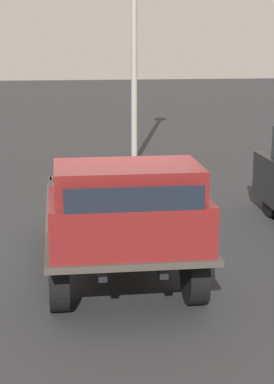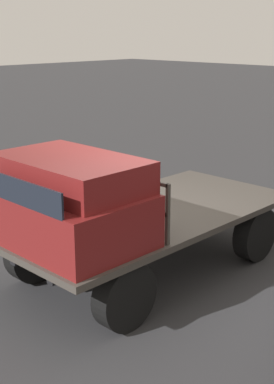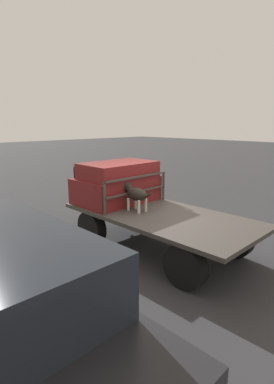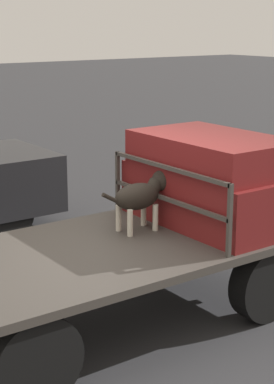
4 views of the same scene
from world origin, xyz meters
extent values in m
plane|color=#2D2D30|center=(0.00, 0.00, 0.00)|extent=(80.00, 80.00, 0.00)
cylinder|color=black|center=(1.29, 0.84, 0.39)|extent=(0.77, 0.24, 0.77)
cylinder|color=black|center=(1.29, -0.84, 0.39)|extent=(0.77, 0.24, 0.77)
cylinder|color=black|center=(-1.29, 0.84, 0.39)|extent=(0.77, 0.24, 0.77)
cylinder|color=black|center=(-1.29, -0.84, 0.39)|extent=(0.77, 0.24, 0.77)
cube|color=black|center=(0.00, 0.35, 0.66)|extent=(3.84, 0.10, 0.18)
cube|color=black|center=(0.00, -0.35, 0.66)|extent=(3.84, 0.10, 0.18)
cube|color=#3D3833|center=(0.00, 0.00, 0.79)|extent=(4.17, 2.00, 0.08)
cube|color=maroon|center=(1.40, 0.00, 1.13)|extent=(1.27, 1.88, 0.60)
cube|color=maroon|center=(1.31, 0.00, 1.61)|extent=(1.08, 1.73, 0.37)
cube|color=black|center=(2.03, 0.00, 1.56)|extent=(0.02, 1.54, 0.27)
cube|color=#3D3833|center=(0.70, 0.92, 1.19)|extent=(0.04, 0.04, 0.71)
cube|color=#3D3833|center=(0.70, -0.92, 1.19)|extent=(0.04, 0.04, 0.71)
cube|color=#3D3833|center=(0.70, 0.00, 1.52)|extent=(0.04, 1.84, 0.04)
cube|color=#3D3833|center=(0.70, 0.00, 1.19)|extent=(0.04, 1.84, 0.04)
cylinder|color=beige|center=(0.63, 0.33, 0.97)|extent=(0.06, 0.06, 0.28)
cylinder|color=beige|center=(0.63, 0.12, 0.97)|extent=(0.06, 0.06, 0.28)
cylinder|color=beige|center=(0.30, 0.33, 0.97)|extent=(0.06, 0.06, 0.28)
cylinder|color=beige|center=(0.30, 0.12, 0.97)|extent=(0.06, 0.06, 0.28)
ellipsoid|color=black|center=(0.47, 0.22, 1.20)|extent=(0.53, 0.28, 0.28)
sphere|color=beige|center=(0.61, 0.22, 1.16)|extent=(0.13, 0.13, 0.13)
cylinder|color=black|center=(0.69, 0.22, 1.28)|extent=(0.20, 0.15, 0.19)
sphere|color=black|center=(0.80, 0.22, 1.33)|extent=(0.23, 0.23, 0.23)
cone|color=beige|center=(0.89, 0.22, 1.31)|extent=(0.12, 0.12, 0.12)
cone|color=black|center=(0.79, 0.28, 1.43)|extent=(0.06, 0.08, 0.10)
cone|color=black|center=(0.79, 0.16, 1.43)|extent=(0.06, 0.08, 0.10)
cylinder|color=black|center=(0.15, 0.22, 1.23)|extent=(0.23, 0.04, 0.15)
cylinder|color=black|center=(0.36, 3.11, 0.30)|extent=(0.60, 0.20, 0.60)
camera|label=1|loc=(8.68, -0.82, 3.29)|focal=60.00mm
camera|label=2|loc=(4.93, 4.57, 3.14)|focal=50.00mm
camera|label=3|loc=(-3.97, 4.60, 2.69)|focal=28.00mm
camera|label=4|loc=(-3.29, -5.00, 2.96)|focal=60.00mm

